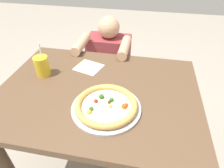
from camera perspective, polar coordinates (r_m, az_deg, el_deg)
ground_plane at (r=1.67m, az=-2.94°, el=-22.05°), size 8.00×8.00×0.00m
dining_table at (r=1.17m, az=-3.90°, el=-6.22°), size 1.11×0.84×0.75m
pizza_near at (r=0.96m, az=-1.71°, el=-6.34°), size 0.35×0.35×0.04m
drink_cup_colored at (r=1.25m, az=-19.77°, el=5.00°), size 0.09×0.09×0.21m
paper_napkin at (r=1.28m, az=-6.84°, el=4.89°), size 0.20×0.18×0.00m
diner_seated at (r=1.84m, az=-0.88°, el=4.04°), size 0.40×0.52×0.93m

